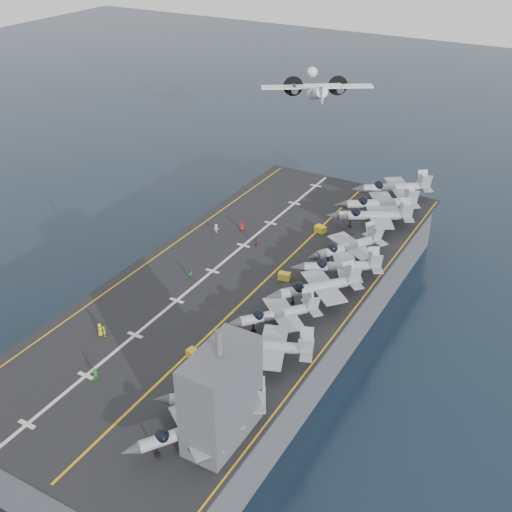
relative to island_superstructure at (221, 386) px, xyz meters
The scene contains 29 objects.
ground 38.02m from the island_superstructure, 116.57° to the left, with size 500.00×500.00×0.00m, color #142135.
hull 35.94m from the island_superstructure, 116.57° to the left, with size 36.00×90.00×10.00m, color #56595E.
flight_deck 34.41m from the island_superstructure, 116.57° to the left, with size 38.00×92.00×0.40m, color black.
foul_line 33.17m from the island_superstructure, 111.80° to the left, with size 0.35×90.00×0.02m, color gold.
landing_centerline 37.38m from the island_superstructure, 124.99° to the left, with size 0.50×90.00×0.02m, color silver.
deck_edge_port 44.50m from the island_superstructure, 136.85° to the left, with size 0.25×90.00×0.02m, color gold.
deck_edge_stbd 31.12m from the island_superstructure, 83.35° to the left, with size 0.25×90.00×0.02m, color gold.
island_superstructure is the anchor object (origin of this frame).
fighter_jet_0 6.47m from the island_superstructure, 128.65° to the right, with size 15.30×16.48×4.76m, color gray, non-canonical shape.
fighter_jet_1 6.33m from the island_superstructure, 131.85° to the left, with size 16.12×14.44×4.67m, color #9FA6B0, non-canonical shape.
fighter_jet_2 15.49m from the island_superstructure, 98.78° to the left, with size 16.84×14.07×4.99m, color #A3A9B2, non-canonical shape.
fighter_jet_3 22.84m from the island_superstructure, 101.24° to the left, with size 15.88×16.32×4.75m, color gray, non-canonical shape.
fighter_jet_4 31.30m from the island_superstructure, 94.21° to the left, with size 17.31×17.75×5.17m, color #A2A9B3, non-canonical shape.
fighter_jet_5 38.70m from the island_superstructure, 92.49° to the left, with size 17.44×15.92×5.04m, color #969FA5, non-canonical shape.
fighter_jet_6 45.11m from the island_superstructure, 94.06° to the left, with size 16.18×17.88×5.17m, color #949BA4, non-canonical shape.
fighter_jet_7 58.13m from the island_superstructure, 93.47° to the left, with size 18.90×16.91×5.47m, color #A2AAB3, non-canonical shape.
fighter_jet_8 63.63m from the island_superstructure, 93.89° to the left, with size 19.17×17.90×5.54m, color #8F959F, non-canonical shape.
tow_cart_a 16.37m from the island_superstructure, 137.34° to the left, with size 2.15×1.61×1.17m, color gold, non-canonical shape.
tow_cart_b 35.70m from the island_superstructure, 105.83° to the left, with size 2.10×1.57×1.15m, color gold, non-canonical shape.
tow_cart_c 53.14m from the island_superstructure, 102.47° to the left, with size 2.23×1.76×1.17m, color gold, non-canonical shape.
crew_0 27.12m from the island_superstructure, 163.26° to the left, with size 1.27×1.40×1.95m, color yellow.
crew_1 26.64m from the island_superstructure, 162.51° to the left, with size 1.15×1.04×1.60m, color yellow.
crew_2 35.66m from the island_superstructure, 130.77° to the left, with size 0.83×1.07×1.59m, color #288734.
crew_3 50.67m from the island_superstructure, 123.68° to the left, with size 1.17×1.04×1.63m, color silver.
crew_4 46.00m from the island_superstructure, 114.86° to the left, with size 1.23×1.32×1.83m, color #A82313.
crew_5 51.52m from the island_superstructure, 118.43° to the left, with size 1.22×1.05×1.71m, color #B21919.
crew_6 20.37m from the island_superstructure, behind, with size 1.10×1.28×1.80m, color #1B8722.
transport_plane 91.86m from the island_superstructure, 108.68° to the left, with size 30.44×28.03×5.95m, color silver, non-canonical shape.
fighter_jet_9 72.09m from the island_superstructure, 93.43° to the left, with size 19.17×17.90×5.54m, color #8F959F, non-canonical shape.
Camera 1 is at (45.04, -74.70, 65.51)m, focal length 45.00 mm.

